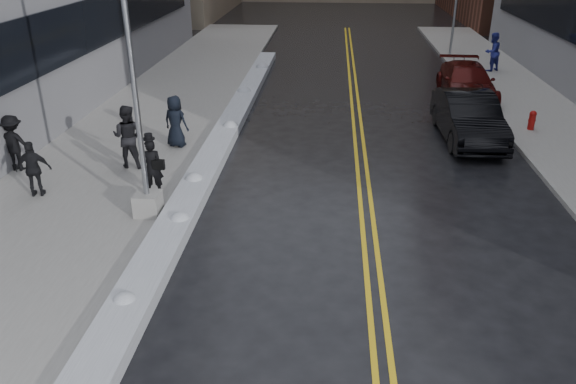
% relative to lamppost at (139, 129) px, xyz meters
% --- Properties ---
extents(ground, '(160.00, 160.00, 0.00)m').
position_rel_lamppost_xyz_m(ground, '(3.30, -2.00, -2.53)').
color(ground, black).
rests_on(ground, ground).
extents(sidewalk_west, '(5.50, 50.00, 0.15)m').
position_rel_lamppost_xyz_m(sidewalk_west, '(-2.45, 8.00, -2.46)').
color(sidewalk_west, gray).
rests_on(sidewalk_west, ground).
extents(sidewalk_east, '(4.00, 50.00, 0.15)m').
position_rel_lamppost_xyz_m(sidewalk_east, '(13.30, 8.00, -2.46)').
color(sidewalk_east, gray).
rests_on(sidewalk_east, ground).
extents(lane_line_left, '(0.12, 50.00, 0.01)m').
position_rel_lamppost_xyz_m(lane_line_left, '(5.65, 8.00, -2.53)').
color(lane_line_left, gold).
rests_on(lane_line_left, ground).
extents(lane_line_right, '(0.12, 50.00, 0.01)m').
position_rel_lamppost_xyz_m(lane_line_right, '(5.95, 8.00, -2.53)').
color(lane_line_right, gold).
rests_on(lane_line_right, ground).
extents(snow_ridge, '(0.90, 30.00, 0.34)m').
position_rel_lamppost_xyz_m(snow_ridge, '(0.85, 6.00, -2.36)').
color(snow_ridge, silver).
rests_on(snow_ridge, ground).
extents(lamppost, '(0.65, 0.65, 7.62)m').
position_rel_lamppost_xyz_m(lamppost, '(0.00, 0.00, 0.00)').
color(lamppost, gray).
rests_on(lamppost, sidewalk_west).
extents(fire_hydrant, '(0.26, 0.26, 0.73)m').
position_rel_lamppost_xyz_m(fire_hydrant, '(12.30, 8.00, -1.98)').
color(fire_hydrant, maroon).
rests_on(fire_hydrant, sidewalk_east).
extents(pedestrian_fedora, '(0.68, 0.51, 1.67)m').
position_rel_lamppost_xyz_m(pedestrian_fedora, '(-0.21, 1.20, -1.55)').
color(pedestrian_fedora, black).
rests_on(pedestrian_fedora, sidewalk_west).
extents(pedestrian_b, '(1.02, 0.82, 2.01)m').
position_rel_lamppost_xyz_m(pedestrian_b, '(-1.57, 3.23, -1.38)').
color(pedestrian_b, black).
rests_on(pedestrian_b, sidewalk_west).
extents(pedestrian_c, '(1.01, 0.81, 1.79)m').
position_rel_lamppost_xyz_m(pedestrian_c, '(-0.58, 5.17, -1.49)').
color(pedestrian_c, black).
rests_on(pedestrian_c, sidewalk_west).
extents(pedestrian_d, '(1.01, 0.59, 1.61)m').
position_rel_lamppost_xyz_m(pedestrian_d, '(-3.48, 0.90, -1.58)').
color(pedestrian_d, black).
rests_on(pedestrian_d, sidewalk_west).
extents(pedestrian_e, '(1.16, 0.68, 1.77)m').
position_rel_lamppost_xyz_m(pedestrian_e, '(-5.00, 2.69, -1.50)').
color(pedestrian_e, black).
rests_on(pedestrian_e, sidewalk_west).
extents(pedestrian_east, '(1.23, 1.18, 2.00)m').
position_rel_lamppost_xyz_m(pedestrian_east, '(13.17, 17.90, -1.38)').
color(pedestrian_east, navy).
rests_on(pedestrian_east, sidewalk_east).
extents(car_black, '(1.95, 5.22, 1.70)m').
position_rel_lamppost_xyz_m(car_black, '(9.70, 7.05, -1.68)').
color(car_black, black).
rests_on(car_black, ground).
extents(car_maroon, '(2.32, 5.42, 1.56)m').
position_rel_lamppost_xyz_m(car_maroon, '(10.80, 12.62, -1.76)').
color(car_maroon, '#400B0A').
rests_on(car_maroon, ground).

